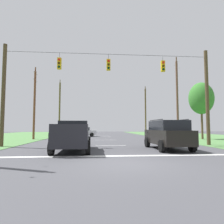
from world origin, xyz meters
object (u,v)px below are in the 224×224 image
object	(u,v)px
suv_black	(167,134)
distant_car_oncoming	(83,132)
utility_pole_far_right	(146,111)
utility_pole_mid_left	(34,103)
overhead_signal_span	(110,91)
pickup_truck	(73,136)
utility_pole_mid_right	(177,97)
utility_pole_far_left	(60,107)
distant_car_crossing_white	(172,132)
tree_roadside_right	(201,98)

from	to	relation	value
suv_black	distant_car_oncoming	xyz separation A→B (m)	(-6.96, 19.38, -0.27)
utility_pole_far_right	utility_pole_mid_left	size ratio (longest dim) A/B	1.14
suv_black	utility_pole_far_right	distance (m)	30.14
overhead_signal_span	utility_pole_mid_left	xyz separation A→B (m)	(-8.88, 9.44, 0.14)
pickup_truck	utility_pole_mid_left	size ratio (longest dim) A/B	0.59
suv_black	utility_pole_mid_right	distance (m)	14.22
suv_black	utility_pole_far_left	world-z (taller)	utility_pole_far_left
utility_pole_mid_right	overhead_signal_span	bearing A→B (deg)	-136.25
utility_pole_mid_left	distant_car_crossing_white	bearing A→B (deg)	11.60
utility_pole_far_right	utility_pole_mid_right	bearing A→B (deg)	-90.06
distant_car_oncoming	tree_roadside_right	xyz separation A→B (m)	(15.40, -8.74, 4.40)
distant_car_crossing_white	distant_car_oncoming	world-z (taller)	same
suv_black	utility_pole_mid_right	bearing A→B (deg)	63.98
suv_black	distant_car_crossing_white	world-z (taller)	suv_black
pickup_truck	suv_black	distance (m)	6.46
suv_black	utility_pole_far_left	distance (m)	31.71
utility_pole_mid_left	suv_black	bearing A→B (deg)	-43.91
utility_pole_mid_left	utility_pole_far_left	world-z (taller)	utility_pole_far_left
pickup_truck	utility_pole_mid_left	bearing A→B (deg)	116.46
distant_car_crossing_white	utility_pole_far_right	distance (m)	13.76
utility_pole_far_left	tree_roadside_right	size ratio (longest dim) A/B	1.59
overhead_signal_span	utility_pole_far_right	size ratio (longest dim) A/B	1.64
suv_black	distant_car_crossing_white	xyz separation A→B (m)	(6.71, 16.22, -0.27)
suv_black	utility_pole_far_right	xyz separation A→B (m)	(5.94, 29.26, 4.05)
suv_black	utility_pole_mid_left	world-z (taller)	utility_pole_mid_left
utility_pole_mid_right	utility_pole_far_left	bearing A→B (deg)	137.90
utility_pole_mid_right	tree_roadside_right	xyz separation A→B (m)	(2.52, -1.49, -0.34)
distant_car_oncoming	pickup_truck	bearing A→B (deg)	-88.53
distant_car_oncoming	utility_pole_mid_left	size ratio (longest dim) A/B	0.47
pickup_truck	utility_pole_far_right	distance (m)	32.35
distant_car_crossing_white	distant_car_oncoming	xyz separation A→B (m)	(-13.67, 3.16, 0.00)
distant_car_crossing_white	utility_pole_mid_right	size ratio (longest dim) A/B	0.39
utility_pole_far_left	overhead_signal_span	bearing A→B (deg)	-71.54
pickup_truck	utility_pole_far_left	bearing A→B (deg)	101.74
overhead_signal_span	utility_pole_mid_right	distance (m)	13.54
overhead_signal_span	utility_pole_mid_left	world-z (taller)	utility_pole_mid_left
overhead_signal_span	distant_car_oncoming	size ratio (longest dim) A/B	3.96
suv_black	tree_roadside_right	world-z (taller)	tree_roadside_right
overhead_signal_span	suv_black	bearing A→B (deg)	-36.11
distant_car_oncoming	tree_roadside_right	distance (m)	18.24
utility_pole_mid_left	utility_pole_mid_right	bearing A→B (deg)	-0.32
utility_pole_mid_right	tree_roadside_right	bearing A→B (deg)	-30.64
utility_pole_far_right	utility_pole_mid_left	world-z (taller)	utility_pole_far_right
utility_pole_mid_right	utility_pole_mid_left	bearing A→B (deg)	179.68
tree_roadside_right	utility_pole_far_right	bearing A→B (deg)	97.64
tree_roadside_right	suv_black	bearing A→B (deg)	-128.42
distant_car_oncoming	utility_pole_far_right	distance (m)	16.81
distant_car_crossing_white	utility_pole_mid_left	xyz separation A→B (m)	(-19.41, -3.99, 3.85)
pickup_truck	overhead_signal_span	bearing A→B (deg)	49.94
suv_black	distant_car_oncoming	size ratio (longest dim) A/B	1.11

